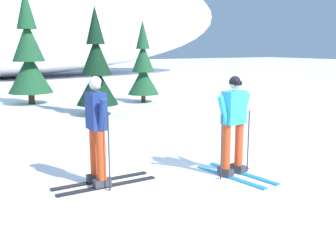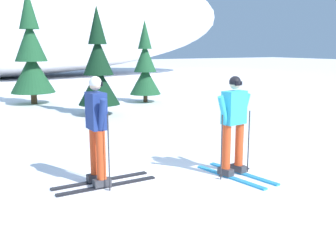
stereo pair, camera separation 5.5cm
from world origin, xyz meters
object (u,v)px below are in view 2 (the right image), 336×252
at_px(pine_tree_right, 98,70).
at_px(pine_tree_far_right, 145,68).
at_px(pine_tree_center_right, 31,57).
at_px(skier_cyan_jacket, 234,124).
at_px(skier_navy_jacket, 97,130).

xyz_separation_m(pine_tree_right, pine_tree_far_right, (2.73, 2.09, -0.11)).
bearing_deg(pine_tree_center_right, pine_tree_right, -69.84).
bearing_deg(pine_tree_center_right, skier_cyan_jacket, -83.11).
distance_m(skier_cyan_jacket, pine_tree_far_right, 9.77).
relative_size(skier_cyan_jacket, pine_tree_center_right, 0.39).
height_order(skier_cyan_jacket, pine_tree_right, pine_tree_right).
bearing_deg(skier_navy_jacket, pine_tree_far_right, 59.71).
bearing_deg(pine_tree_center_right, pine_tree_far_right, -23.07).
distance_m(pine_tree_center_right, pine_tree_far_right, 4.53).
height_order(skier_navy_jacket, pine_tree_far_right, pine_tree_far_right).
bearing_deg(skier_cyan_jacket, skier_navy_jacket, 164.06).
distance_m(pine_tree_right, pine_tree_far_right, 3.44).
bearing_deg(pine_tree_right, skier_navy_jacket, -109.57).
xyz_separation_m(skier_cyan_jacket, pine_tree_right, (0.07, 7.26, 0.57)).
height_order(skier_navy_jacket, pine_tree_right, pine_tree_right).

